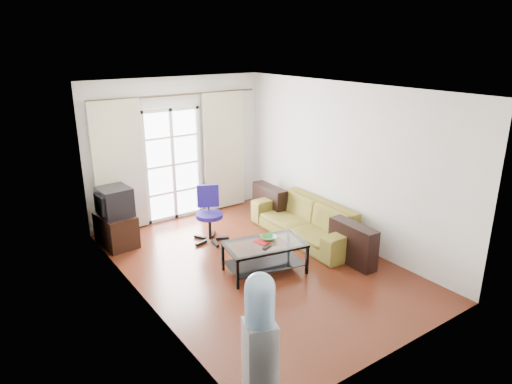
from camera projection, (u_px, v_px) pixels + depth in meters
floor at (256, 265)px, 7.11m from camera, size 5.20×5.20×0.00m
ceiling at (256, 88)px, 6.25m from camera, size 5.20×5.20×0.00m
wall_back at (178, 149)px, 8.70m from camera, size 3.60×0.02×2.70m
wall_front at (401, 244)px, 4.66m from camera, size 3.60×0.02×2.70m
wall_left at (138, 207)px, 5.70m from camera, size 0.02×5.20×2.70m
wall_right at (344, 164)px, 7.66m from camera, size 0.02×5.20×2.70m
french_door at (173, 165)px, 8.67m from camera, size 1.16×0.06×2.15m
curtain_rod at (177, 95)px, 8.30m from camera, size 3.30×0.04×0.04m
curtain_left at (119, 168)px, 8.01m from camera, size 0.90×0.07×2.35m
curtain_right at (224, 151)px, 9.17m from camera, size 0.90×0.07×2.35m
radiator at (218, 193)px, 9.38m from camera, size 0.64×0.12×0.64m
sofa at (306, 220)px, 7.98m from camera, size 2.31×1.04×0.66m
coffee_table at (265, 253)px, 6.80m from camera, size 1.28×0.89×0.47m
bowl at (269, 238)px, 6.85m from camera, size 0.41×0.41×0.06m
book at (259, 243)px, 6.71m from camera, size 0.27×0.30×0.02m
remote at (267, 247)px, 6.59m from camera, size 0.18×0.10×0.02m
tv_stand at (116, 230)px, 7.72m from camera, size 0.57×0.79×0.55m
crt_tv at (114, 202)px, 7.54m from camera, size 0.56×0.55×0.48m
task_chair at (210, 225)px, 7.89m from camera, size 0.86×0.86×0.96m
water_cooler at (260, 338)px, 4.18m from camera, size 0.36×0.36×1.40m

